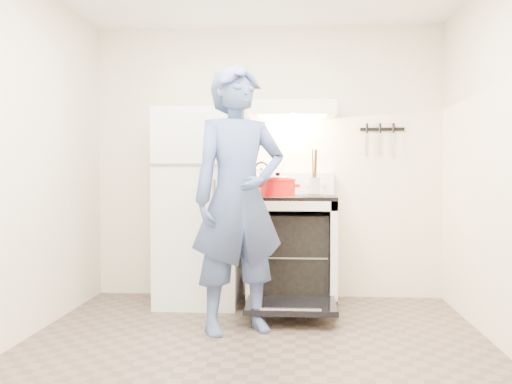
% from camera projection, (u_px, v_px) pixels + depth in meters
% --- Properties ---
extents(floor, '(3.60, 3.60, 0.00)m').
position_uv_depth(floor, '(252.00, 358.00, 3.55)').
color(floor, brown).
rests_on(floor, ground).
extents(back_wall, '(3.20, 0.02, 2.50)m').
position_uv_depth(back_wall, '(268.00, 162.00, 5.31)').
color(back_wall, beige).
rests_on(back_wall, ground).
extents(refrigerator, '(0.70, 0.70, 1.70)m').
position_uv_depth(refrigerator, '(200.00, 207.00, 5.01)').
color(refrigerator, silver).
rests_on(refrigerator, floor).
extents(stove_body, '(0.76, 0.65, 0.92)m').
position_uv_depth(stove_body, '(292.00, 252.00, 4.99)').
color(stove_body, silver).
rests_on(stove_body, floor).
extents(cooktop, '(0.76, 0.65, 0.03)m').
position_uv_depth(cooktop, '(292.00, 198.00, 4.98)').
color(cooktop, black).
rests_on(cooktop, stove_body).
extents(backsplash, '(0.76, 0.07, 0.20)m').
position_uv_depth(backsplash, '(292.00, 184.00, 5.26)').
color(backsplash, silver).
rests_on(backsplash, cooktop).
extents(oven_door, '(0.70, 0.54, 0.04)m').
position_uv_depth(oven_door, '(291.00, 305.00, 4.41)').
color(oven_door, black).
rests_on(oven_door, floor).
extents(oven_rack, '(0.60, 0.52, 0.01)m').
position_uv_depth(oven_rack, '(292.00, 254.00, 4.99)').
color(oven_rack, slate).
rests_on(oven_rack, stove_body).
extents(range_hood, '(0.76, 0.50, 0.12)m').
position_uv_depth(range_hood, '(292.00, 110.00, 5.02)').
color(range_hood, silver).
rests_on(range_hood, back_wall).
extents(knife_strip, '(0.40, 0.02, 0.03)m').
position_uv_depth(knife_strip, '(382.00, 129.00, 5.20)').
color(knife_strip, black).
rests_on(knife_strip, back_wall).
extents(pizza_stone, '(0.30, 0.30, 0.02)m').
position_uv_depth(pizza_stone, '(284.00, 251.00, 5.06)').
color(pizza_stone, brown).
rests_on(pizza_stone, oven_rack).
extents(tea_kettle, '(0.25, 0.20, 0.30)m').
position_uv_depth(tea_kettle, '(261.00, 178.00, 5.21)').
color(tea_kettle, silver).
rests_on(tea_kettle, cooktop).
extents(utensil_jar, '(0.10, 0.10, 0.13)m').
position_uv_depth(utensil_jar, '(315.00, 186.00, 4.79)').
color(utensil_jar, silver).
rests_on(utensil_jar, cooktop).
extents(person, '(0.83, 0.72, 1.92)m').
position_uv_depth(person, '(239.00, 199.00, 4.11)').
color(person, '#344F74').
rests_on(person, floor).
extents(dutch_oven, '(0.34, 0.27, 0.22)m').
position_uv_depth(dutch_oven, '(278.00, 188.00, 4.32)').
color(dutch_oven, red).
rests_on(dutch_oven, person).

